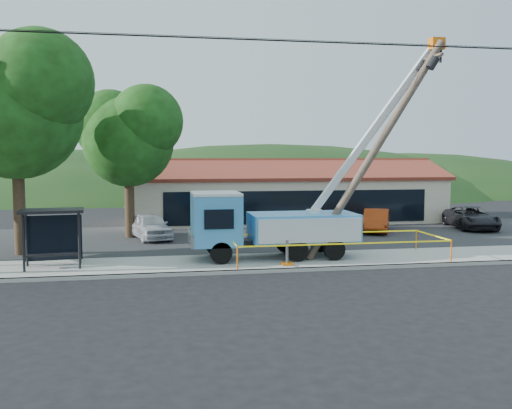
{
  "coord_description": "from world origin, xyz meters",
  "views": [
    {
      "loc": [
        -5.54,
        -21.01,
        4.93
      ],
      "look_at": [
        -0.9,
        5.0,
        2.62
      ],
      "focal_mm": 40.0,
      "sensor_mm": 36.0,
      "label": 1
    }
  ],
  "objects_px": {
    "car_silver": "(150,241)",
    "car_red": "(376,233)",
    "utility_truck": "(270,221)",
    "car_dark": "(471,230)",
    "bus_shelter": "(52,225)",
    "leaning_pole": "(382,139)"
  },
  "relations": [
    {
      "from": "utility_truck",
      "to": "leaning_pole",
      "type": "bearing_deg",
      "value": -7.61
    },
    {
      "from": "bus_shelter",
      "to": "car_dark",
      "type": "bearing_deg",
      "value": 13.7
    },
    {
      "from": "car_silver",
      "to": "car_dark",
      "type": "relative_size",
      "value": 0.85
    },
    {
      "from": "car_red",
      "to": "car_silver",
      "type": "bearing_deg",
      "value": -152.95
    },
    {
      "from": "leaning_pole",
      "to": "car_dark",
      "type": "bearing_deg",
      "value": 42.08
    },
    {
      "from": "leaning_pole",
      "to": "car_red",
      "type": "distance_m",
      "value": 10.86
    },
    {
      "from": "car_red",
      "to": "utility_truck",
      "type": "bearing_deg",
      "value": -111.84
    },
    {
      "from": "car_silver",
      "to": "car_red",
      "type": "xyz_separation_m",
      "value": [
        13.96,
        0.58,
        0.0
      ]
    },
    {
      "from": "utility_truck",
      "to": "car_red",
      "type": "relative_size",
      "value": 2.78
    },
    {
      "from": "utility_truck",
      "to": "bus_shelter",
      "type": "xyz_separation_m",
      "value": [
        -9.57,
        -0.48,
        0.12
      ]
    },
    {
      "from": "car_dark",
      "to": "bus_shelter",
      "type": "bearing_deg",
      "value": -150.3
    },
    {
      "from": "bus_shelter",
      "to": "car_red",
      "type": "relative_size",
      "value": 0.63
    },
    {
      "from": "leaning_pole",
      "to": "car_silver",
      "type": "distance_m",
      "value": 14.51
    },
    {
      "from": "leaning_pole",
      "to": "car_silver",
      "type": "xyz_separation_m",
      "value": [
        -10.65,
        8.09,
        -5.64
      ]
    },
    {
      "from": "car_silver",
      "to": "car_red",
      "type": "relative_size",
      "value": 1.02
    },
    {
      "from": "bus_shelter",
      "to": "car_silver",
      "type": "height_order",
      "value": "bus_shelter"
    },
    {
      "from": "utility_truck",
      "to": "car_dark",
      "type": "height_order",
      "value": "utility_truck"
    },
    {
      "from": "car_red",
      "to": "car_dark",
      "type": "height_order",
      "value": "car_dark"
    },
    {
      "from": "utility_truck",
      "to": "car_red",
      "type": "xyz_separation_m",
      "value": [
        8.42,
        7.98,
        -1.85
      ]
    },
    {
      "from": "car_silver",
      "to": "car_red",
      "type": "bearing_deg",
      "value": -13.32
    },
    {
      "from": "leaning_pole",
      "to": "car_red",
      "type": "height_order",
      "value": "leaning_pole"
    },
    {
      "from": "utility_truck",
      "to": "car_silver",
      "type": "height_order",
      "value": "utility_truck"
    }
  ]
}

